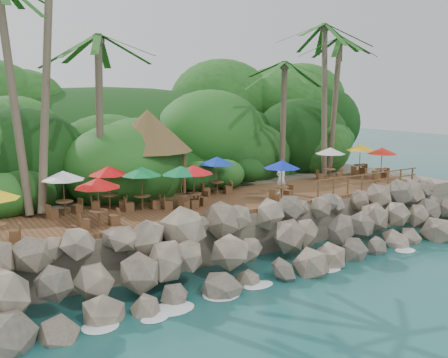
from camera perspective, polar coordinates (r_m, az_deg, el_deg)
ground at (r=21.41m, az=8.86°, el=-11.41°), size 140.00×140.00×0.00m
land_base at (r=34.26m, az=-9.05°, el=-1.40°), size 32.00×25.20×2.10m
jungle_hill at (r=41.32m, az=-13.19°, el=-1.05°), size 44.80×28.00×15.40m
seawall at (r=22.47m, az=5.55°, el=-7.17°), size 29.00×4.00×2.30m
terrace at (r=25.35m, az=0.00°, el=-2.67°), size 26.00×5.00×0.20m
jungle_foliage at (r=33.59m, az=-8.31°, el=-3.44°), size 44.00×16.00×12.00m
foam_line at (r=21.60m, az=8.33°, el=-11.10°), size 25.20×0.80×0.06m
palms at (r=27.90m, az=-2.07°, el=18.39°), size 26.27×6.70×14.09m
palapa at (r=26.35m, az=-8.86°, el=5.59°), size 4.74×4.74×4.60m
dining_clusters at (r=24.81m, az=-1.00°, el=1.31°), size 24.73×5.11×2.06m
railing at (r=28.78m, az=16.49°, el=-0.12°), size 8.30×0.10×1.00m
waiter at (r=27.06m, az=6.68°, el=0.12°), size 0.62×0.41×1.69m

